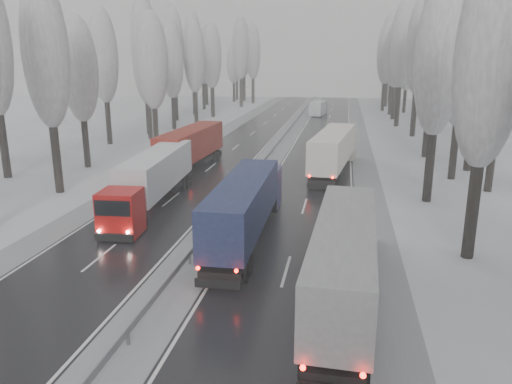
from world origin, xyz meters
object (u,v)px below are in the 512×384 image
(truck_blue_box, at_px, (247,203))
(truck_red_white, at_px, (153,177))
(box_truck_distant, at_px, (318,108))
(truck_grey_tarp, at_px, (345,251))
(truck_red_red, at_px, (187,148))
(truck_cream_box, at_px, (335,148))

(truck_blue_box, bearing_deg, truck_red_white, 144.85)
(box_truck_distant, bearing_deg, truck_grey_tarp, -78.43)
(truck_grey_tarp, bearing_deg, box_truck_distant, 96.27)
(box_truck_distant, xyz_separation_m, truck_red_white, (-8.89, -63.30, 0.88))
(truck_red_red, bearing_deg, truck_red_white, -82.25)
(truck_grey_tarp, bearing_deg, truck_cream_box, 94.62)
(truck_grey_tarp, distance_m, truck_red_white, 18.95)
(truck_grey_tarp, xyz_separation_m, truck_cream_box, (-1.04, 26.21, 0.07))
(truck_grey_tarp, distance_m, truck_blue_box, 9.14)
(truck_grey_tarp, height_order, truck_blue_box, truck_grey_tarp)
(truck_red_white, xyz_separation_m, truck_red_red, (-0.94, 11.32, 0.13))
(truck_blue_box, height_order, box_truck_distant, truck_blue_box)
(truck_cream_box, relative_size, truck_red_white, 1.07)
(truck_red_white, relative_size, truck_red_red, 0.94)
(truck_grey_tarp, distance_m, truck_cream_box, 26.23)
(truck_blue_box, height_order, truck_cream_box, truck_cream_box)
(truck_blue_box, distance_m, truck_red_white, 9.97)
(truck_cream_box, relative_size, truck_red_red, 1.02)
(truck_grey_tarp, xyz_separation_m, truck_red_red, (-15.04, 23.98, 0.04))
(box_truck_distant, height_order, truck_red_red, truck_red_red)
(truck_blue_box, bearing_deg, box_truck_distant, 88.90)
(truck_grey_tarp, bearing_deg, truck_red_white, 140.45)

